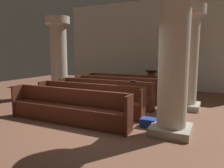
% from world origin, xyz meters
% --- Properties ---
extents(ground_plane, '(19.20, 19.20, 0.00)m').
position_xyz_m(ground_plane, '(0.00, 0.00, 0.00)').
color(ground_plane, brown).
extents(back_wall, '(10.00, 0.16, 4.50)m').
position_xyz_m(back_wall, '(0.00, 6.08, 2.25)').
color(back_wall, silver).
rests_on(back_wall, ground).
extents(pew_row_0, '(3.55, 0.46, 0.90)m').
position_xyz_m(pew_row_0, '(-0.62, 3.63, 0.48)').
color(pew_row_0, '#562819').
rests_on(pew_row_0, ground).
extents(pew_row_1, '(3.55, 0.46, 0.90)m').
position_xyz_m(pew_row_1, '(-0.62, 2.59, 0.48)').
color(pew_row_1, '#562819').
rests_on(pew_row_1, ground).
extents(pew_row_2, '(3.55, 0.47, 0.90)m').
position_xyz_m(pew_row_2, '(-0.62, 1.55, 0.48)').
color(pew_row_2, '#562819').
rests_on(pew_row_2, ground).
extents(pew_row_3, '(3.55, 0.46, 0.90)m').
position_xyz_m(pew_row_3, '(-0.62, 0.51, 0.48)').
color(pew_row_3, '#562819').
rests_on(pew_row_3, ground).
extents(pew_row_4, '(3.55, 0.46, 0.90)m').
position_xyz_m(pew_row_4, '(-0.62, -0.53, 0.48)').
color(pew_row_4, '#562819').
rests_on(pew_row_4, ground).
extents(pillar_aisle_side, '(0.99, 0.99, 3.32)m').
position_xyz_m(pillar_aisle_side, '(1.99, 2.42, 1.73)').
color(pillar_aisle_side, '#B6AD9A').
rests_on(pillar_aisle_side, ground).
extents(pillar_far_side, '(0.99, 0.99, 3.32)m').
position_xyz_m(pillar_far_side, '(-3.18, 2.32, 1.73)').
color(pillar_far_side, '#B6AD9A').
rests_on(pillar_far_side, ground).
extents(pillar_aisle_rear, '(0.96, 0.96, 3.32)m').
position_xyz_m(pillar_aisle_rear, '(1.99, -0.10, 1.73)').
color(pillar_aisle_rear, '#B6AD9A').
rests_on(pillar_aisle_rear, ground).
extents(lectern, '(0.48, 0.45, 1.08)m').
position_xyz_m(lectern, '(0.24, 4.56, 0.45)').
color(lectern, '#562B1A').
rests_on(lectern, ground).
extents(hymn_book, '(0.16, 0.18, 0.03)m').
position_xyz_m(hymn_book, '(0.40, 1.74, 0.91)').
color(hymn_book, black).
rests_on(hymn_book, pew_row_2).
extents(kneeler_box_blue, '(0.38, 0.30, 0.22)m').
position_xyz_m(kneeler_box_blue, '(1.40, 0.10, 0.11)').
color(kneeler_box_blue, navy).
rests_on(kneeler_box_blue, ground).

